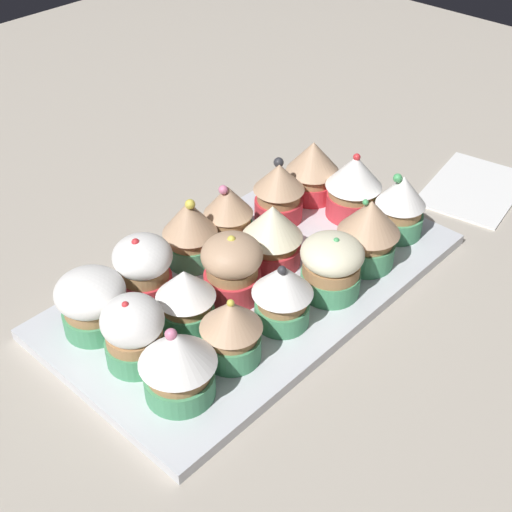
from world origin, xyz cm
name	(u,v)px	position (x,y,z in cm)	size (l,w,h in cm)	color
ground_plane	(256,298)	(0.00, 0.00, -1.50)	(180.00, 180.00, 3.00)	#B2A899
baking_tray	(256,283)	(0.00, 0.00, 0.60)	(43.10, 23.78, 1.20)	silver
cupcake_0	(178,363)	(-15.76, -5.78, 4.93)	(6.67, 6.67, 7.44)	#4C9E6B
cupcake_1	(231,329)	(-9.62, -5.96, 4.59)	(5.66, 5.66, 6.82)	#4C9E6B
cupcake_2	(282,293)	(-3.01, -6.19, 4.80)	(5.84, 5.84, 7.08)	#4C9E6B
cupcake_3	(331,265)	(3.68, -6.76, 4.55)	(6.34, 6.34, 6.73)	#4C9E6B
cupcake_4	(369,231)	(9.96, -6.64, 5.33)	(6.54, 6.54, 8.05)	#4C9E6B
cupcake_5	(400,205)	(16.81, -6.00, 4.94)	(5.51, 5.51, 7.72)	#4C9E6B
cupcake_6	(130,329)	(-15.77, 0.46, 4.72)	(5.64, 5.64, 7.26)	#4C9E6B
cupcake_7	(184,297)	(-9.58, 0.25, 4.68)	(5.67, 5.67, 6.68)	#4C9E6B
cupcake_8	(232,267)	(-3.44, -0.03, 4.82)	(6.09, 6.09, 7.32)	#D1333D
cupcake_9	(272,234)	(3.26, 0.74, 4.87)	(6.45, 6.45, 7.11)	#D1333D
cupcake_10	(353,184)	(16.33, 0.12, 5.20)	(6.45, 6.45, 7.99)	#D1333D
cupcake_11	(92,301)	(-15.76, 6.16, 4.55)	(6.60, 6.60, 6.43)	#4C9E6B
cupcake_12	(144,268)	(-9.55, 6.06, 4.92)	(5.85, 5.85, 7.40)	#D1333D
cupcake_13	(190,231)	(-2.48, 7.07, 5.22)	(5.79, 5.79, 7.97)	#4C9E6B
cupcake_14	(228,215)	(2.66, 6.55, 4.88)	(5.38, 5.38, 7.59)	#4C9E6B
cupcake_15	(279,191)	(9.99, 5.76, 4.87)	(5.84, 5.84, 7.47)	#D1333D
cupcake_16	(312,168)	(16.12, 5.89, 5.06)	(6.34, 6.34, 7.36)	#D1333D
napkin	(474,187)	(32.83, -7.07, 0.30)	(14.80, 10.42, 0.60)	white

